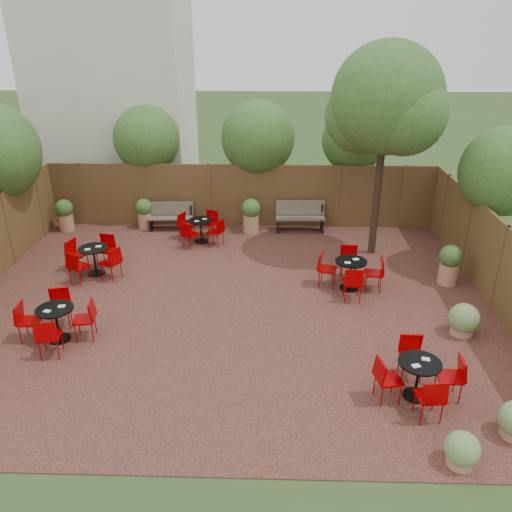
{
  "coord_description": "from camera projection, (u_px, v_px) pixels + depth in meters",
  "views": [
    {
      "loc": [
        0.91,
        -10.33,
        5.97
      ],
      "look_at": [
        0.59,
        0.5,
        1.0
      ],
      "focal_mm": 35.97,
      "sensor_mm": 36.0,
      "label": 1
    }
  ],
  "objects": [
    {
      "name": "ground",
      "position": [
        230.0,
        304.0,
        11.9
      ],
      "size": [
        80.0,
        80.0,
        0.0
      ],
      "primitive_type": "plane",
      "color": "#354F23",
      "rests_on": "ground"
    },
    {
      "name": "courtyard_paving",
      "position": [
        230.0,
        303.0,
        11.89
      ],
      "size": [
        12.0,
        10.0,
        0.02
      ],
      "primitive_type": "cube",
      "color": "black",
      "rests_on": "ground"
    },
    {
      "name": "fence_back",
      "position": [
        241.0,
        196.0,
        16.02
      ],
      "size": [
        12.0,
        0.08,
        2.0
      ],
      "primitive_type": "cube",
      "color": "#51351E",
      "rests_on": "ground"
    },
    {
      "name": "fence_right",
      "position": [
        500.0,
        268.0,
        11.32
      ],
      "size": [
        0.08,
        10.0,
        2.0
      ],
      "primitive_type": "cube",
      "color": "#51351E",
      "rests_on": "ground"
    },
    {
      "name": "neighbour_building",
      "position": [
        115.0,
        84.0,
        17.62
      ],
      "size": [
        5.0,
        4.0,
        8.0
      ],
      "primitive_type": "cube",
      "color": "silver",
      "rests_on": "ground"
    },
    {
      "name": "overhang_foliage",
      "position": [
        146.0,
        159.0,
        13.4
      ],
      "size": [
        15.63,
        10.31,
        2.67
      ],
      "color": "#31591D",
      "rests_on": "ground"
    },
    {
      "name": "courtyard_tree",
      "position": [
        386.0,
        106.0,
        12.81
      ],
      "size": [
        2.91,
        2.83,
        5.61
      ],
      "rotation": [
        0.0,
        0.0,
        0.24
      ],
      "color": "black",
      "rests_on": "courtyard_paving"
    },
    {
      "name": "park_bench_left",
      "position": [
        171.0,
        216.0,
        15.96
      ],
      "size": [
        1.41,
        0.53,
        0.86
      ],
      "rotation": [
        0.0,
        0.0,
        0.06
      ],
      "color": "brown",
      "rests_on": "courtyard_paving"
    },
    {
      "name": "park_bench_right",
      "position": [
        300.0,
        216.0,
        15.84
      ],
      "size": [
        1.52,
        0.53,
        0.93
      ],
      "rotation": [
        0.0,
        0.0,
        0.03
      ],
      "color": "brown",
      "rests_on": "courtyard_paving"
    },
    {
      "name": "bistro_tables",
      "position": [
        216.0,
        284.0,
        11.84
      ],
      "size": [
        8.56,
        8.22,
        0.86
      ],
      "color": "black",
      "rests_on": "courtyard_paving"
    },
    {
      "name": "planters",
      "position": [
        224.0,
        224.0,
        14.97
      ],
      "size": [
        11.33,
        4.09,
        1.06
      ],
      "color": "#AC7656",
      "rests_on": "courtyard_paving"
    },
    {
      "name": "low_shrubs",
      "position": [
        478.0,
        374.0,
        9.0
      ],
      "size": [
        1.77,
        4.09,
        0.68
      ],
      "color": "#AC7656",
      "rests_on": "courtyard_paving"
    }
  ]
}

